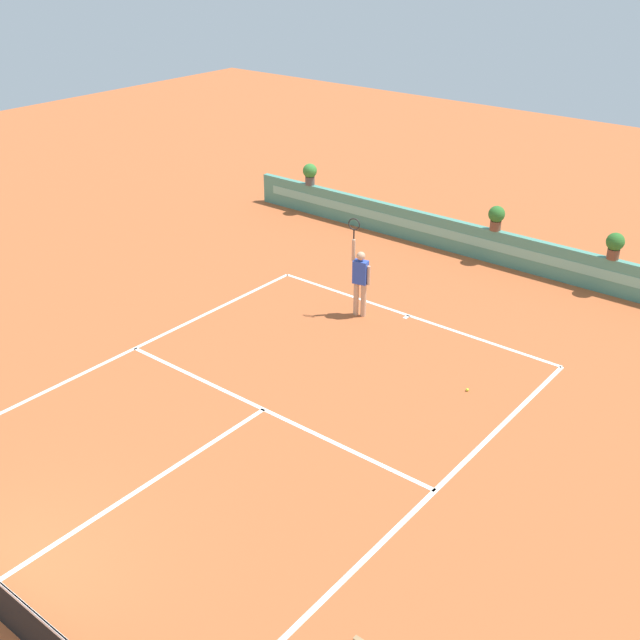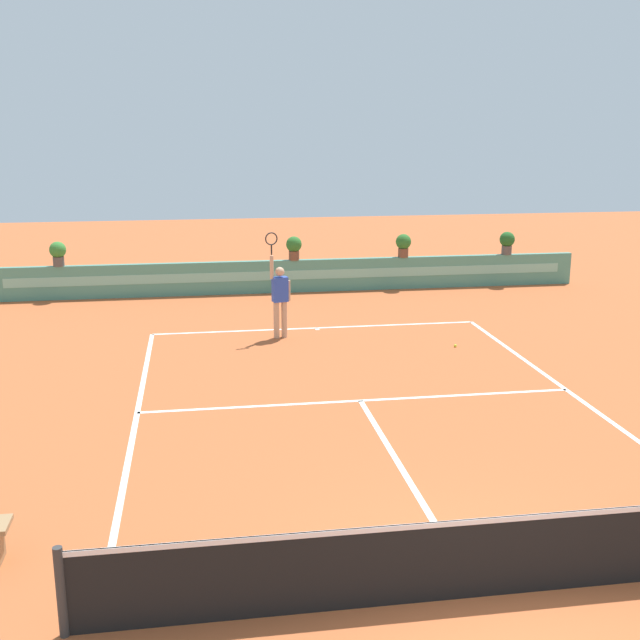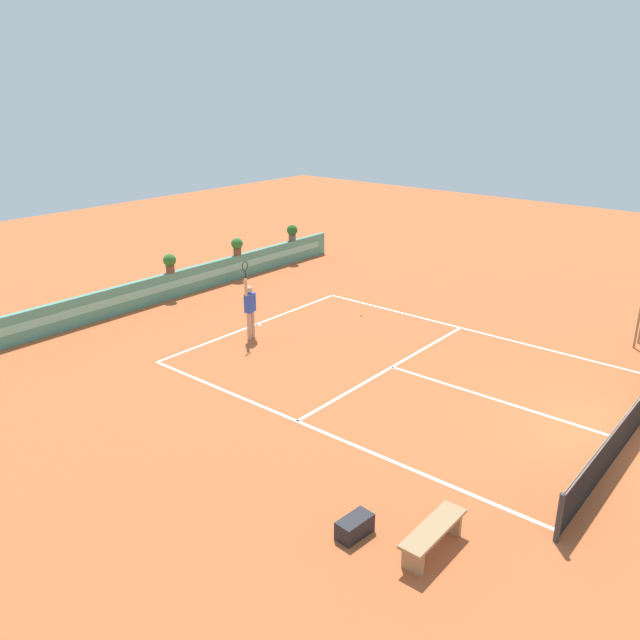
{
  "view_description": "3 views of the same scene",
  "coord_description": "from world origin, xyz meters",
  "views": [
    {
      "loc": [
        9.3,
        -3.33,
        8.99
      ],
      "look_at": [
        -0.4,
        8.76,
        1.0
      ],
      "focal_mm": 43.64,
      "sensor_mm": 36.0,
      "label": 1
    },
    {
      "loc": [
        -2.93,
        -7.34,
        5.07
      ],
      "look_at": [
        -0.4,
        8.76,
        1.0
      ],
      "focal_mm": 44.33,
      "sensor_mm": 36.0,
      "label": 2
    },
    {
      "loc": [
        -14.23,
        -2.7,
        7.61
      ],
      "look_at": [
        -0.4,
        8.76,
        1.0
      ],
      "focal_mm": 35.88,
      "sensor_mm": 36.0,
      "label": 3
    }
  ],
  "objects": [
    {
      "name": "ground_plane",
      "position": [
        0.0,
        6.0,
        0.0
      ],
      "size": [
        60.0,
        60.0,
        0.0
      ],
      "primitive_type": "plane",
      "color": "#B2562D"
    },
    {
      "name": "court_lines",
      "position": [
        0.0,
        6.72,
        0.0
      ],
      "size": [
        8.32,
        11.94,
        0.01
      ],
      "color": "white",
      "rests_on": "ground"
    },
    {
      "name": "back_wall_barrier",
      "position": [
        0.0,
        16.39,
        0.5
      ],
      "size": [
        18.0,
        0.21,
        1.0
      ],
      "color": "#4C8E7A",
      "rests_on": "ground"
    },
    {
      "name": "tennis_player",
      "position": [
        -1.01,
        11.12,
        1.05
      ],
      "size": [
        0.61,
        0.3,
        2.58
      ],
      "color": "tan",
      "rests_on": "ground"
    },
    {
      "name": "tennis_ball_near_baseline",
      "position": [
        2.94,
        9.65,
        0.03
      ],
      "size": [
        0.07,
        0.07,
        0.07
      ],
      "primitive_type": "sphere",
      "color": "#CCE033",
      "rests_on": "ground"
    },
    {
      "name": "potted_plant_centre",
      "position": [
        -0.01,
        16.39,
        1.41
      ],
      "size": [
        0.48,
        0.48,
        0.72
      ],
      "color": "brown",
      "rests_on": "back_wall_barrier"
    },
    {
      "name": "potted_plant_right",
      "position": [
        3.43,
        16.39,
        1.41
      ],
      "size": [
        0.48,
        0.48,
        0.72
      ],
      "color": "brown",
      "rests_on": "back_wall_barrier"
    },
    {
      "name": "potted_plant_far_left",
      "position": [
        -6.96,
        16.39,
        1.41
      ],
      "size": [
        0.48,
        0.48,
        0.72
      ],
      "color": "#514C47",
      "rests_on": "back_wall_barrier"
    }
  ]
}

